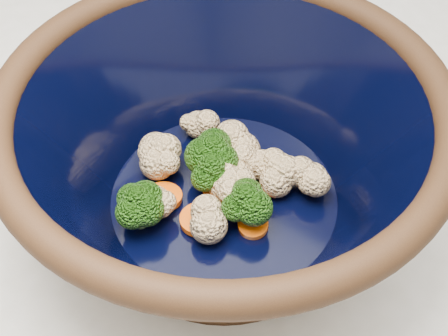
{
  "coord_description": "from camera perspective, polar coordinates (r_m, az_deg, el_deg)",
  "views": [
    {
      "loc": [
        0.17,
        -0.28,
        1.35
      ],
      "look_at": [
        -0.04,
        -0.01,
        0.97
      ],
      "focal_mm": 50.0,
      "sensor_mm": 36.0,
      "label": 1
    }
  ],
  "objects": [
    {
      "name": "mixing_bowl",
      "position": [
        0.5,
        -0.0,
        1.13
      ],
      "size": [
        0.4,
        0.4,
        0.15
      ],
      "rotation": [
        0.0,
        0.0,
        -0.22
      ],
      "color": "black",
      "rests_on": "counter"
    },
    {
      "name": "vegetable_pile",
      "position": [
        0.52,
        -1.05,
        -0.78
      ],
      "size": [
        0.16,
        0.15,
        0.05
      ],
      "color": "#608442",
      "rests_on": "mixing_bowl"
    }
  ]
}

